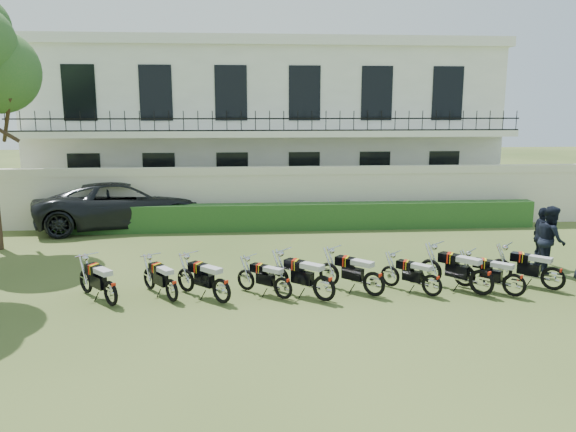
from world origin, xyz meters
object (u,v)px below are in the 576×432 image
Objects in this scene: motorcycle_5 at (374,278)px; motorcycle_6 at (432,280)px; motorcycle_7 at (482,276)px; motorcycle_4 at (324,282)px; motorcycle_2 at (221,285)px; motorcycle_9 at (554,273)px; officer_5 at (541,237)px; motorcycle_3 at (283,283)px; motorcycle_8 at (515,279)px; officer_4 at (551,239)px; motorcycle_1 at (172,285)px; suv at (124,204)px; motorcycle_0 at (110,287)px.

motorcycle_6 is at bearing -51.37° from motorcycle_5.
motorcycle_7 reaches higher than motorcycle_6.
motorcycle_4 is 1.06× the size of motorcycle_5.
motorcycle_9 is at bearing -43.17° from motorcycle_2.
motorcycle_2 is 0.97× the size of motorcycle_9.
motorcycle_3 is at bearing 115.86° from officer_5.
motorcycle_8 is 2.81m from officer_4.
motorcycle_4 is (3.58, -0.27, 0.06)m from motorcycle_1.
motorcycle_2 is 0.96× the size of motorcycle_5.
officer_4 is (7.53, 1.70, 0.52)m from motorcycle_3.
motorcycle_1 is at bearing 126.77° from motorcycle_4.
motorcycle_7 reaches higher than motorcycle_8.
motorcycle_2 is 9.85m from suv.
officer_4 reaches higher than motorcycle_3.
motorcycle_8 is at bearing 150.29° from motorcycle_9.
officer_5 is at bearing -23.77° from motorcycle_5.
motorcycle_7 reaches higher than motorcycle_2.
motorcycle_8 is 3.35m from officer_5.
motorcycle_0 is at bearing 114.66° from officer_4.
motorcycle_1 is at bearing 124.61° from motorcycle_2.
motorcycle_5 is (2.20, 0.02, 0.06)m from motorcycle_3.
motorcycle_4 is at bearing 136.23° from motorcycle_9.
officer_4 reaches higher than motorcycle_1.
officer_5 is (11.62, 2.51, 0.39)m from motorcycle_0.
motorcycle_0 is at bearing 134.10° from motorcycle_2.
motorcycle_2 is at bearing 114.36° from officer_5.
motorcycle_0 is 1.11× the size of motorcycle_3.
officer_5 is at bearing -0.49° from motorcycle_7.
motorcycle_8 is (5.58, -0.26, 0.03)m from motorcycle_3.
officer_5 is (2.81, 2.47, 0.35)m from motorcycle_7.
motorcycle_3 is 0.71× the size of officer_4.
motorcycle_0 reaches higher than motorcycle_1.
officer_5 reaches higher than motorcycle_6.
motorcycle_7 is 3.76m from officer_5.
motorcycle_9 is 0.22× the size of suv.
officer_5 reaches higher than motorcycle_7.
motorcycle_0 is 1.06× the size of motorcycle_2.
suv reaches higher than officer_5.
motorcycle_3 is at bearing 133.64° from motorcycle_9.
motorcycle_0 is 11.90m from officer_5.
motorcycle_2 is at bearing 137.25° from motorcycle_3.
motorcycle_3 is at bearing 118.21° from officer_4.
motorcycle_7 is (2.62, -0.15, 0.03)m from motorcycle_5.
officer_5 is at bearing -129.58° from suv.
motorcycle_1 is 1.19m from motorcycle_2.
motorcycle_2 is at bearing 117.36° from officer_4.
motorcycle_5 is 2.62m from motorcycle_7.
officer_5 reaches higher than motorcycle_8.
officer_4 is at bearing -37.43° from motorcycle_3.
motorcycle_6 is (6.23, -0.10, -0.01)m from motorcycle_1.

